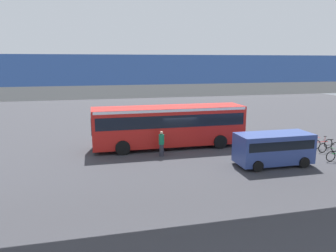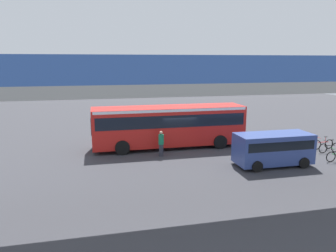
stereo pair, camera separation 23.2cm
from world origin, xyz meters
The scene contains 11 objects.
ground centered at (0.00, 0.00, 0.00)m, with size 80.00×80.00×0.00m, color #38383D.
city_bus centered at (0.54, -0.27, 1.88)m, with size 11.54×2.85×3.15m.
parked_van centered at (-4.90, 5.45, 1.18)m, with size 4.80×2.17×2.05m.
bicycle_black centered at (-10.44, 3.83, 0.37)m, with size 1.77×0.44×0.96m.
bicycle_red centered at (-10.65, 2.89, 0.37)m, with size 1.77×0.44×0.96m.
pedestrian centered at (1.60, 1.93, 0.89)m, with size 0.38×0.38×1.79m.
traffic_sign centered at (4.38, -2.84, 1.89)m, with size 0.08×0.60×2.80m.
lane_dash_leftmost centered at (-4.00, -2.15, 0.00)m, with size 2.00×0.20×0.01m, color silver.
lane_dash_left centered at (0.00, -2.15, 0.00)m, with size 2.00×0.20×0.01m, color silver.
lane_dash_centre centered at (4.00, -2.15, 0.00)m, with size 2.00×0.20×0.01m, color silver.
pedestrian_overpass centered at (0.00, 9.76, 5.01)m, with size 28.41×2.60×6.74m.
Camera 1 is at (6.16, 22.91, 6.50)m, focal length 34.15 mm.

